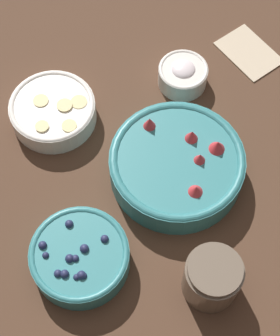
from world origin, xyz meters
The scene contains 7 objects.
ground_plane centered at (0.00, 0.00, 0.00)m, with size 4.00×4.00×0.00m, color #4C3323.
bowl_strawberries centered at (0.04, 0.01, 0.04)m, with size 0.25×0.25×0.08m.
bowl_blueberries centered at (0.16, -0.20, 0.03)m, with size 0.17×0.17×0.06m.
bowl_bananas centered at (-0.14, -0.19, 0.03)m, with size 0.17×0.17×0.05m.
bowl_cream centered at (-0.16, 0.08, 0.03)m, with size 0.10×0.10×0.05m.
jar_chocolate centered at (0.26, 0.00, 0.04)m, with size 0.10×0.10×0.10m.
napkin centered at (-0.20, 0.24, 0.00)m, with size 0.15×0.13×0.01m.
Camera 1 is at (0.49, -0.19, 0.95)m, focal length 60.00 mm.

